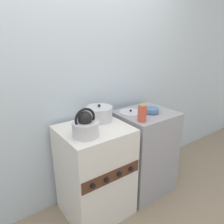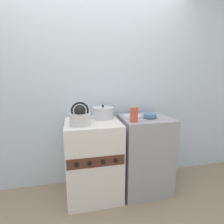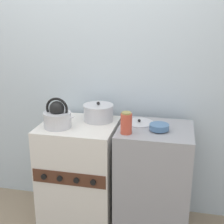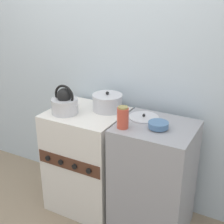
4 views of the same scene
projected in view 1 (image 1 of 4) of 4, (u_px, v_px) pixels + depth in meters
name	position (u px, v px, depth m)	size (l,w,h in m)	color
wall_back	(74.00, 85.00, 2.11)	(7.00, 0.06, 2.50)	silver
stove	(95.00, 171.00, 2.11)	(0.62, 0.58, 0.92)	silver
counter	(144.00, 152.00, 2.44)	(0.58, 0.52, 0.94)	#99999E
kettle	(86.00, 126.00, 1.77)	(0.27, 0.22, 0.24)	silver
cooking_pot	(99.00, 114.00, 2.10)	(0.26, 0.26, 0.17)	silver
enamel_bowl	(152.00, 110.00, 2.25)	(0.15, 0.15, 0.05)	#4C729E
storage_jar	(142.00, 113.00, 2.03)	(0.08, 0.08, 0.16)	#CC4C38
loose_pot_lid	(131.00, 112.00, 2.27)	(0.24, 0.24, 0.03)	silver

